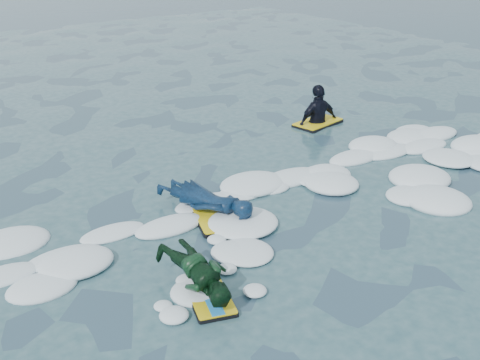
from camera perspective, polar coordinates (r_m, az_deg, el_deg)
name	(u,v)px	position (r m, az deg, el deg)	size (l,w,h in m)	color
ground	(310,229)	(9.37, 6.67, -4.68)	(120.00, 120.00, 0.00)	#1B3B43
foam_band	(269,206)	(10.07, 2.78, -2.44)	(12.00, 3.10, 0.30)	white
prone_woman_unit	(208,201)	(9.68, -3.07, -2.01)	(1.17, 1.89, 0.46)	black
prone_child_unit	(201,275)	(7.69, -3.71, -8.98)	(0.78, 1.43, 0.54)	black
waiting_rider_unit	(318,123)	(14.16, 7.38, 5.40)	(1.31, 0.88, 1.81)	black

